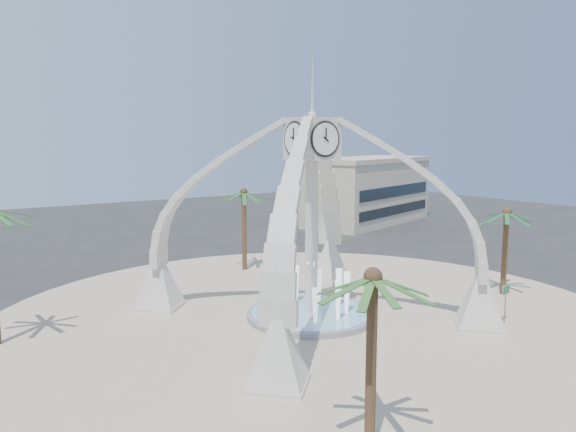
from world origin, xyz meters
TOP-DOWN VIEW (x-y plane):
  - ground at (0.00, 0.00)m, footprint 140.00×140.00m
  - plaza at (0.00, 0.00)m, footprint 40.00×40.00m
  - clock_tower at (-0.00, -0.00)m, footprint 17.94×17.94m
  - fountain at (0.00, 0.00)m, footprint 8.00×8.00m
  - building_ne at (30.00, 28.00)m, footprint 21.87×14.17m
  - palm_east at (14.46, -3.46)m, footprint 5.52×5.52m
  - palm_north at (2.95, 13.48)m, footprint 4.34×4.34m
  - palm_south at (-7.03, -13.08)m, footprint 5.61×5.61m
  - street_sign at (9.02, -7.41)m, footprint 0.91×0.18m

SIDE VIEW (x-z plane):
  - ground at x=0.00m, z-range 0.00..0.00m
  - plaza at x=0.00m, z-range 0.00..0.06m
  - fountain at x=0.00m, z-range -1.52..2.10m
  - street_sign at x=9.02m, z-range 0.54..3.05m
  - building_ne at x=30.00m, z-range 0.01..8.61m
  - palm_east at x=14.46m, z-range 2.50..9.24m
  - palm_south at x=-7.03m, z-range 2.68..9.81m
  - clock_tower at x=0.00m, z-range -1.66..14.64m
  - palm_north at x=2.95m, z-range 2.83..10.28m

